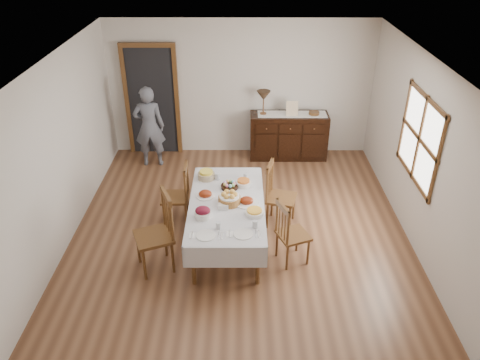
{
  "coord_description": "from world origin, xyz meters",
  "views": [
    {
      "loc": [
        0.02,
        -5.59,
        4.2
      ],
      "look_at": [
        0.0,
        0.1,
        0.95
      ],
      "focal_mm": 35.0,
      "sensor_mm": 36.0,
      "label": 1
    }
  ],
  "objects_px": {
    "chair_left_far": "(178,194)",
    "chair_right_far": "(278,194)",
    "chair_right_near": "(290,233)",
    "chair_left_near": "(158,232)",
    "person": "(149,124)",
    "dining_table": "(227,207)",
    "sideboard": "(288,136)",
    "table_lamp": "(264,96)"
  },
  "relations": [
    {
      "from": "chair_right_far",
      "to": "person",
      "type": "distance_m",
      "value": 3.01
    },
    {
      "from": "dining_table",
      "to": "table_lamp",
      "type": "bearing_deg",
      "value": 77.42
    },
    {
      "from": "chair_left_far",
      "to": "chair_right_near",
      "type": "xyz_separation_m",
      "value": [
        1.61,
        -0.95,
        -0.02
      ]
    },
    {
      "from": "dining_table",
      "to": "person",
      "type": "relative_size",
      "value": 1.24
    },
    {
      "from": "dining_table",
      "to": "chair_right_near",
      "type": "xyz_separation_m",
      "value": [
        0.86,
        -0.4,
        -0.14
      ]
    },
    {
      "from": "chair_left_near",
      "to": "chair_right_near",
      "type": "xyz_separation_m",
      "value": [
        1.75,
        0.12,
        -0.09
      ]
    },
    {
      "from": "chair_left_near",
      "to": "person",
      "type": "distance_m",
      "value": 3.07
    },
    {
      "from": "chair_left_far",
      "to": "sideboard",
      "type": "bearing_deg",
      "value": 139.03
    },
    {
      "from": "dining_table",
      "to": "chair_left_far",
      "type": "height_order",
      "value": "chair_left_far"
    },
    {
      "from": "dining_table",
      "to": "sideboard",
      "type": "height_order",
      "value": "sideboard"
    },
    {
      "from": "chair_right_far",
      "to": "sideboard",
      "type": "xyz_separation_m",
      "value": [
        0.36,
        2.29,
        -0.07
      ]
    },
    {
      "from": "chair_left_near",
      "to": "chair_left_far",
      "type": "distance_m",
      "value": 1.08
    },
    {
      "from": "chair_left_far",
      "to": "chair_right_near",
      "type": "relative_size",
      "value": 1.05
    },
    {
      "from": "chair_left_far",
      "to": "chair_right_far",
      "type": "distance_m",
      "value": 1.51
    },
    {
      "from": "sideboard",
      "to": "chair_left_far",
      "type": "bearing_deg",
      "value": -129.54
    },
    {
      "from": "chair_right_far",
      "to": "table_lamp",
      "type": "bearing_deg",
      "value": 18.58
    },
    {
      "from": "table_lamp",
      "to": "sideboard",
      "type": "bearing_deg",
      "value": -0.77
    },
    {
      "from": "chair_left_far",
      "to": "chair_right_far",
      "type": "xyz_separation_m",
      "value": [
        1.51,
        -0.03,
        0.02
      ]
    },
    {
      "from": "chair_left_near",
      "to": "chair_right_far",
      "type": "xyz_separation_m",
      "value": [
        1.65,
        1.04,
        -0.05
      ]
    },
    {
      "from": "dining_table",
      "to": "chair_right_near",
      "type": "distance_m",
      "value": 0.96
    },
    {
      "from": "chair_right_near",
      "to": "dining_table",
      "type": "bearing_deg",
      "value": 42.85
    },
    {
      "from": "chair_right_near",
      "to": "table_lamp",
      "type": "distance_m",
      "value": 3.32
    },
    {
      "from": "chair_left_near",
      "to": "chair_right_near",
      "type": "distance_m",
      "value": 1.76
    },
    {
      "from": "chair_left_near",
      "to": "chair_left_far",
      "type": "xyz_separation_m",
      "value": [
        0.14,
        1.06,
        -0.07
      ]
    },
    {
      "from": "person",
      "to": "sideboard",
      "type": "bearing_deg",
      "value": -177.83
    },
    {
      "from": "chair_right_far",
      "to": "person",
      "type": "relative_size",
      "value": 0.62
    },
    {
      "from": "chair_left_near",
      "to": "dining_table",
      "type": "bearing_deg",
      "value": 97.61
    },
    {
      "from": "chair_left_near",
      "to": "table_lamp",
      "type": "xyz_separation_m",
      "value": [
        1.51,
        3.33,
        0.67
      ]
    },
    {
      "from": "dining_table",
      "to": "chair_left_near",
      "type": "xyz_separation_m",
      "value": [
        -0.89,
        -0.52,
        -0.04
      ]
    },
    {
      "from": "person",
      "to": "chair_right_far",
      "type": "bearing_deg",
      "value": 134.06
    },
    {
      "from": "table_lamp",
      "to": "dining_table",
      "type": "bearing_deg",
      "value": -102.26
    },
    {
      "from": "table_lamp",
      "to": "chair_left_far",
      "type": "bearing_deg",
      "value": -121.03
    },
    {
      "from": "sideboard",
      "to": "chair_right_near",
      "type": "bearing_deg",
      "value": -94.53
    },
    {
      "from": "chair_left_near",
      "to": "chair_left_far",
      "type": "relative_size",
      "value": 1.15
    },
    {
      "from": "chair_left_near",
      "to": "sideboard",
      "type": "height_order",
      "value": "chair_left_near"
    },
    {
      "from": "person",
      "to": "table_lamp",
      "type": "bearing_deg",
      "value": -175.98
    },
    {
      "from": "chair_right_near",
      "to": "chair_right_far",
      "type": "bearing_deg",
      "value": -15.57
    },
    {
      "from": "sideboard",
      "to": "person",
      "type": "height_order",
      "value": "person"
    },
    {
      "from": "chair_right_far",
      "to": "chair_left_far",
      "type": "bearing_deg",
      "value": 103.91
    },
    {
      "from": "dining_table",
      "to": "chair_left_far",
      "type": "relative_size",
      "value": 2.08
    },
    {
      "from": "chair_right_near",
      "to": "sideboard",
      "type": "height_order",
      "value": "chair_right_near"
    },
    {
      "from": "chair_right_near",
      "to": "table_lamp",
      "type": "bearing_deg",
      "value": -17.59
    }
  ]
}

